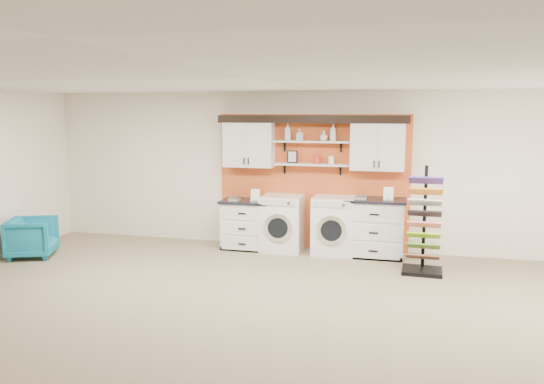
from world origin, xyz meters
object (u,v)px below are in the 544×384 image
(base_cabinet_left, at_px, (247,224))
(washer, at_px, (282,223))
(dryer, at_px, (334,225))
(armchair, at_px, (32,237))
(sample_rack, at_px, (423,239))
(base_cabinet_right, at_px, (375,228))

(base_cabinet_left, bearing_deg, washer, -0.30)
(dryer, distance_m, armchair, 5.14)
(dryer, distance_m, sample_rack, 1.65)
(base_cabinet_right, distance_m, armchair, 5.81)
(base_cabinet_right, bearing_deg, sample_rack, -44.41)
(base_cabinet_right, xyz_separation_m, dryer, (-0.69, -0.00, 0.00))
(base_cabinet_left, relative_size, sample_rack, 0.55)
(base_cabinet_left, bearing_deg, base_cabinet_right, -0.00)
(dryer, relative_size, sample_rack, 0.61)
(base_cabinet_right, height_order, sample_rack, sample_rack)
(dryer, bearing_deg, sample_rack, -27.19)
(washer, relative_size, dryer, 0.99)
(armchair, bearing_deg, washer, -92.15)
(armchair, bearing_deg, base_cabinet_right, -97.47)
(base_cabinet_left, height_order, base_cabinet_right, base_cabinet_right)
(base_cabinet_left, bearing_deg, dryer, -0.12)
(base_cabinet_left, xyz_separation_m, armchair, (-3.37, -1.44, -0.11))
(washer, height_order, sample_rack, sample_rack)
(base_cabinet_right, height_order, washer, base_cabinet_right)
(washer, distance_m, dryer, 0.92)
(base_cabinet_left, height_order, washer, washer)
(base_cabinet_right, bearing_deg, dryer, -179.72)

